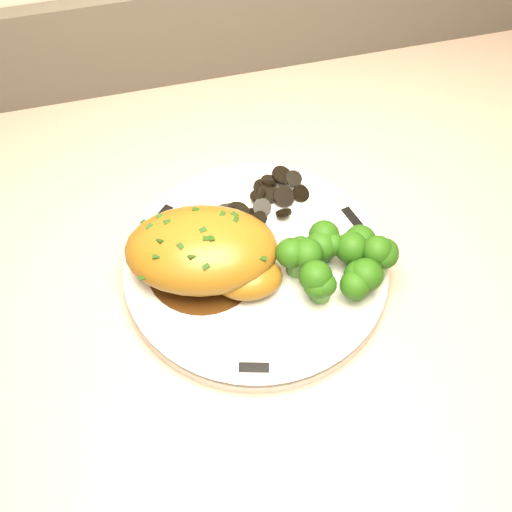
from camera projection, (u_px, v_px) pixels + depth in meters
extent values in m
cube|color=brown|center=(122.00, 479.00, 0.97)|extent=(2.01, 0.65, 0.87)
cube|color=tan|center=(40.00, 344.00, 0.60)|extent=(2.07, 0.68, 0.03)
cube|color=#4C443A|center=(5.00, 63.00, 0.71)|extent=(2.07, 0.02, 0.12)
cylinder|color=silver|center=(256.00, 267.00, 0.62)|extent=(0.28, 0.28, 0.02)
cube|color=black|center=(352.00, 217.00, 0.64)|extent=(0.02, 0.03, 0.00)
cube|color=black|center=(162.00, 215.00, 0.64)|extent=(0.03, 0.03, 0.00)
cube|color=black|center=(254.00, 368.00, 0.55)|extent=(0.03, 0.02, 0.00)
cylinder|color=#3B1F0A|center=(204.00, 266.00, 0.61)|extent=(0.11, 0.11, 0.00)
ellipsoid|color=#8C5C18|center=(201.00, 250.00, 0.59)|extent=(0.16, 0.12, 0.05)
ellipsoid|color=#8C5C18|center=(247.00, 276.00, 0.58)|extent=(0.07, 0.06, 0.03)
cube|color=#17350B|center=(152.00, 232.00, 0.57)|extent=(0.01, 0.00, 0.00)
cube|color=#17350B|center=(171.00, 229.00, 0.57)|extent=(0.01, 0.00, 0.00)
cube|color=#17350B|center=(190.00, 228.00, 0.57)|extent=(0.01, 0.00, 0.00)
cube|color=#17350B|center=(209.00, 227.00, 0.57)|extent=(0.01, 0.00, 0.00)
cube|color=#17350B|center=(228.00, 228.00, 0.57)|extent=(0.01, 0.00, 0.00)
cube|color=#17350B|center=(247.00, 230.00, 0.57)|extent=(0.01, 0.00, 0.00)
cylinder|color=black|center=(293.00, 198.00, 0.65)|extent=(0.02, 0.01, 0.01)
cylinder|color=black|center=(289.00, 191.00, 0.66)|extent=(0.02, 0.02, 0.01)
cylinder|color=black|center=(281.00, 185.00, 0.66)|extent=(0.02, 0.02, 0.01)
cylinder|color=black|center=(271.00, 188.00, 0.66)|extent=(0.02, 0.02, 0.01)
cylinder|color=black|center=(259.00, 187.00, 0.66)|extent=(0.02, 0.02, 0.01)
cylinder|color=black|center=(249.00, 188.00, 0.65)|extent=(0.02, 0.02, 0.01)
cylinder|color=black|center=(240.00, 197.00, 0.66)|extent=(0.02, 0.02, 0.01)
cylinder|color=black|center=(236.00, 201.00, 0.65)|extent=(0.02, 0.02, 0.00)
cylinder|color=black|center=(235.00, 205.00, 0.64)|extent=(0.02, 0.02, 0.01)
cylinder|color=black|center=(239.00, 214.00, 0.64)|extent=(0.03, 0.02, 0.02)
cylinder|color=black|center=(247.00, 216.00, 0.64)|extent=(0.03, 0.03, 0.01)
cylinder|color=black|center=(258.00, 216.00, 0.63)|extent=(0.03, 0.03, 0.01)
cylinder|color=black|center=(269.00, 219.00, 0.64)|extent=(0.02, 0.02, 0.01)
cylinder|color=black|center=(280.00, 213.00, 0.64)|extent=(0.03, 0.03, 0.01)
cylinder|color=black|center=(289.00, 206.00, 0.64)|extent=(0.03, 0.03, 0.02)
cylinder|color=black|center=(293.00, 204.00, 0.65)|extent=(0.03, 0.03, 0.02)
cylinder|color=#52903D|center=(296.00, 264.00, 0.60)|extent=(0.02, 0.02, 0.02)
sphere|color=#113307|center=(297.00, 254.00, 0.58)|extent=(0.03, 0.03, 0.03)
cylinder|color=#52903D|center=(322.00, 250.00, 0.60)|extent=(0.02, 0.02, 0.02)
sphere|color=#113307|center=(324.00, 239.00, 0.59)|extent=(0.03, 0.03, 0.03)
cylinder|color=#52903D|center=(356.00, 256.00, 0.60)|extent=(0.02, 0.02, 0.02)
sphere|color=#113307|center=(358.00, 246.00, 0.59)|extent=(0.03, 0.03, 0.03)
cylinder|color=#52903D|center=(321.00, 290.00, 0.58)|extent=(0.02, 0.02, 0.02)
sphere|color=#113307|center=(323.00, 280.00, 0.57)|extent=(0.03, 0.03, 0.03)
cylinder|color=#52903D|center=(358.00, 287.00, 0.58)|extent=(0.02, 0.02, 0.02)
sphere|color=#113307|center=(360.00, 277.00, 0.57)|extent=(0.03, 0.03, 0.03)
cylinder|color=#52903D|center=(377.00, 269.00, 0.59)|extent=(0.02, 0.02, 0.02)
sphere|color=#113307|center=(380.00, 259.00, 0.58)|extent=(0.03, 0.03, 0.03)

